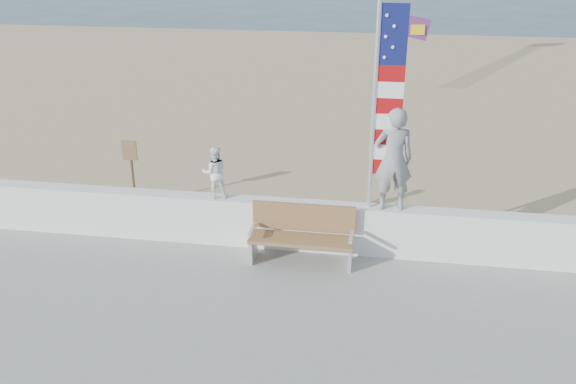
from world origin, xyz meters
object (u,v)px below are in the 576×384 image
(flag, at_px, (382,100))
(bench, at_px, (302,234))
(adult, at_px, (393,159))
(child, at_px, (215,172))

(flag, bearing_deg, bench, -159.70)
(adult, relative_size, flag, 0.51)
(child, distance_m, flag, 3.21)
(child, height_order, bench, child)
(adult, height_order, flag, flag)
(child, distance_m, bench, 1.91)
(bench, xyz_separation_m, flag, (1.23, 0.45, 2.30))
(bench, bearing_deg, flag, 20.30)
(bench, bearing_deg, child, 164.52)
(child, bearing_deg, bench, 146.42)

